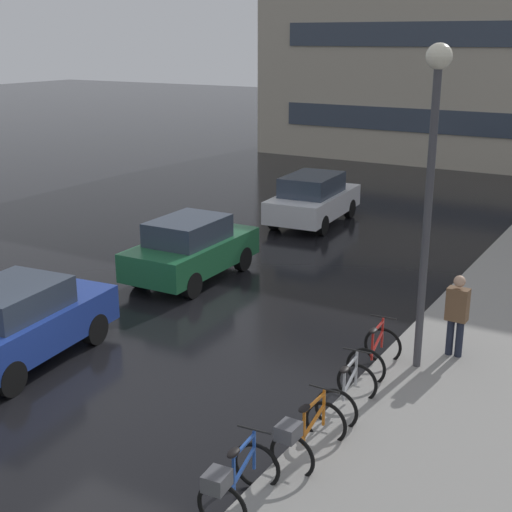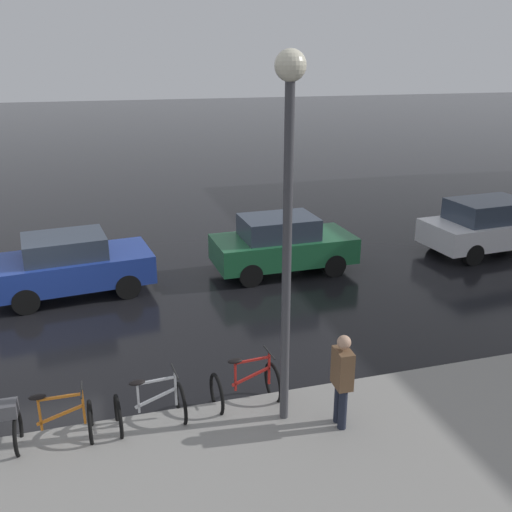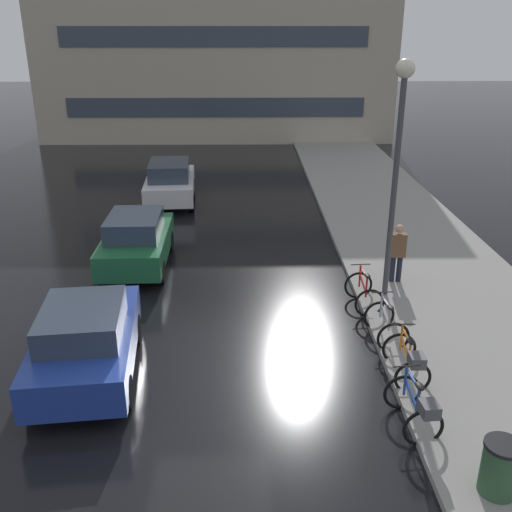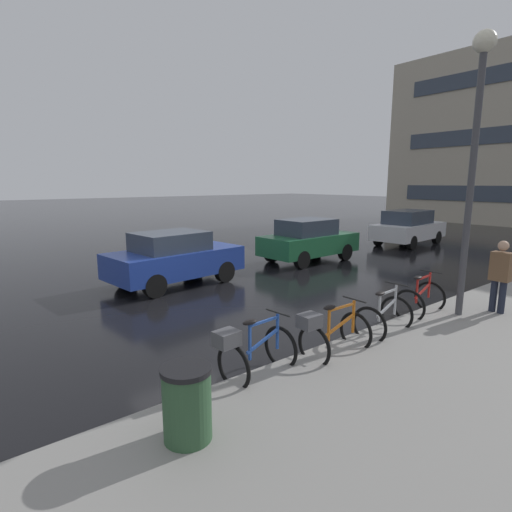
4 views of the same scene
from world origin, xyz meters
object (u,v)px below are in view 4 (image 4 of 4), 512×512
at_px(trash_bin, 187,409).
at_px(bicycle_nearest, 251,350).
at_px(car_green, 309,240).
at_px(car_white, 408,227).
at_px(bicycle_second, 330,333).
at_px(streetlamp, 476,130).
at_px(bicycle_third, 384,317).
at_px(pedestrian, 500,275).
at_px(bicycle_farthest, 420,300).
at_px(car_blue, 174,258).

bearing_deg(trash_bin, bicycle_nearest, 117.56).
height_order(car_green, car_white, car_white).
relative_size(bicycle_second, streetlamp, 0.24).
bearing_deg(bicycle_third, bicycle_second, -88.10).
relative_size(car_white, pedestrian, 2.44).
bearing_deg(bicycle_farthest, streetlamp, 36.62).
bearing_deg(streetlamp, car_blue, -153.14).
distance_m(car_blue, car_green, 5.64).
height_order(car_blue, streetlamp, streetlamp).
bearing_deg(streetlamp, pedestrian, 60.36).
height_order(bicycle_nearest, pedestrian, pedestrian).
distance_m(car_blue, trash_bin, 7.63).
bearing_deg(bicycle_farthest, car_green, 155.95).
bearing_deg(car_white, car_blue, -90.55).
height_order(bicycle_second, car_blue, car_blue).
relative_size(bicycle_farthest, car_white, 0.27).
bearing_deg(bicycle_farthest, bicycle_nearest, -90.26).
xyz_separation_m(streetlamp, trash_bin, (0.13, -6.75, -3.53)).
bearing_deg(pedestrian, bicycle_farthest, -130.72).
relative_size(bicycle_farthest, streetlamp, 0.19).
bearing_deg(trash_bin, car_blue, 153.92).
bearing_deg(streetlamp, bicycle_nearest, -97.28).
distance_m(bicycle_nearest, bicycle_second, 1.50).
relative_size(bicycle_farthest, car_blue, 0.28).
distance_m(bicycle_nearest, pedestrian, 6.15).
distance_m(bicycle_nearest, bicycle_third, 3.11).
relative_size(bicycle_nearest, car_green, 0.35).
distance_m(pedestrian, trash_bin, 7.58).
height_order(car_green, pedestrian, pedestrian).
xyz_separation_m(car_green, car_white, (0.13, 6.69, 0.03)).
xyz_separation_m(pedestrian, trash_bin, (-0.33, -7.55, -0.48)).
xyz_separation_m(bicycle_second, trash_bin, (0.54, -3.00, 0.00)).
xyz_separation_m(bicycle_nearest, pedestrian, (1.12, 6.03, 0.49)).
distance_m(bicycle_nearest, car_green, 9.63).
xyz_separation_m(bicycle_second, car_green, (-6.32, 5.99, 0.32)).
bearing_deg(pedestrian, car_green, 168.70).
bearing_deg(bicycle_second, car_blue, 176.81).
bearing_deg(car_green, pedestrian, -11.30).
bearing_deg(trash_bin, streetlamp, 91.07).
bearing_deg(streetlamp, bicycle_third, -102.40).
xyz_separation_m(bicycle_second, car_blue, (-6.31, 0.35, 0.30)).
bearing_deg(car_blue, bicycle_second, -3.19).
distance_m(bicycle_second, car_white, 14.12).
bearing_deg(car_white, pedestrian, -49.05).
bearing_deg(trash_bin, bicycle_third, 97.32).
relative_size(bicycle_third, bicycle_farthest, 0.99).
xyz_separation_m(bicycle_third, pedestrian, (0.92, 2.93, 0.58)).
bearing_deg(streetlamp, bicycle_farthest, -143.38).
bearing_deg(bicycle_nearest, car_green, 129.09).
bearing_deg(trash_bin, pedestrian, 87.51).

